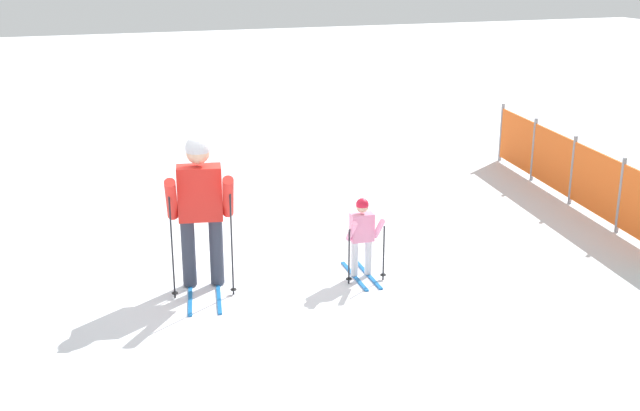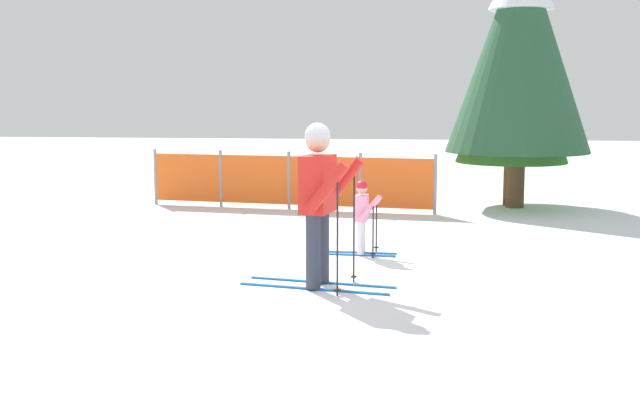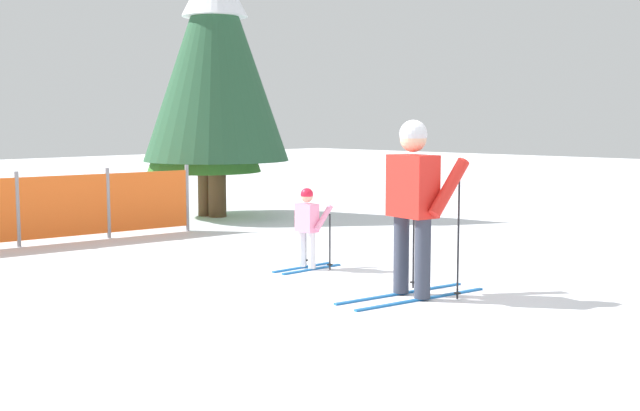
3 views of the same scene
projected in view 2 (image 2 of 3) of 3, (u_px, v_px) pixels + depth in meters
The scene contains 6 objects.
ground_plane at pixel (316, 281), 9.02m from camera, with size 60.00×60.00×0.00m, color white.
skier_adult at pixel (320, 190), 8.60m from camera, with size 1.72×0.82×1.78m.
skier_child at pixel (363, 212), 10.43m from camera, with size 0.92×0.50×0.98m.
safety_fence at pixel (289, 180), 14.68m from camera, with size 5.36×0.81×1.06m.
conifer_far at pixel (520, 43), 14.58m from camera, with size 2.64×2.64×4.90m.
conifer_near at pixel (514, 78), 14.95m from camera, with size 2.09×2.09×3.89m.
Camera 2 is at (1.09, -8.76, 2.06)m, focal length 45.00 mm.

